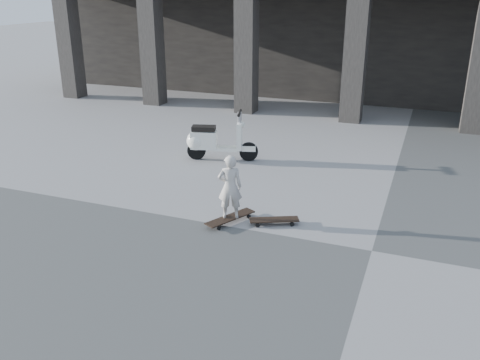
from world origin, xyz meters
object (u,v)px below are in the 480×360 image
(child, at_px, (230,187))
(longboard, at_px, (230,218))
(skateboard_spare, at_px, (274,220))
(scooter, at_px, (210,141))

(child, bearing_deg, longboard, 151.00)
(skateboard_spare, distance_m, scooter, 3.96)
(skateboard_spare, bearing_deg, scooter, 106.01)
(skateboard_spare, relative_size, child, 0.76)
(skateboard_spare, bearing_deg, child, 169.37)
(skateboard_spare, height_order, child, child)
(longboard, height_order, skateboard_spare, skateboard_spare)
(skateboard_spare, relative_size, scooter, 0.52)
(longboard, height_order, scooter, scooter)
(longboard, bearing_deg, skateboard_spare, -48.40)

